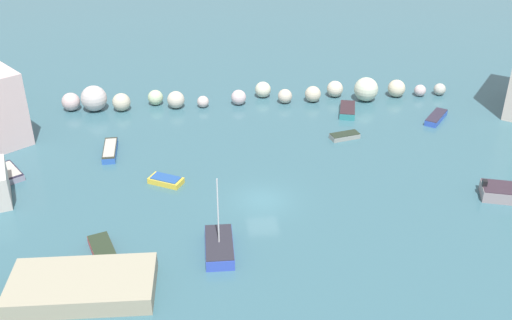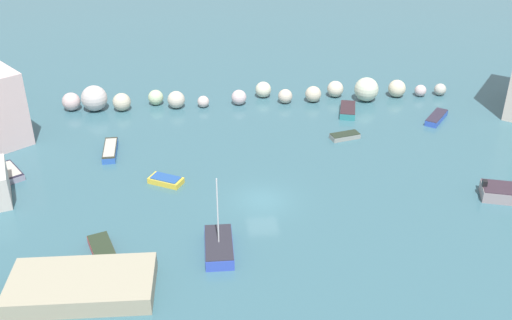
{
  "view_description": "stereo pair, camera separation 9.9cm",
  "coord_description": "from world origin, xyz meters",
  "views": [
    {
      "loc": [
        -5.06,
        -39.71,
        25.7
      ],
      "look_at": [
        0.0,
        4.87,
        1.0
      ],
      "focal_mm": 42.05,
      "sensor_mm": 36.0,
      "label": 1
    },
    {
      "loc": [
        -4.96,
        -39.72,
        25.7
      ],
      "look_at": [
        0.0,
        4.87,
        1.0
      ],
      "focal_mm": 42.05,
      "sensor_mm": 36.0,
      "label": 2
    }
  ],
  "objects": [
    {
      "name": "moored_boat_5",
      "position": [
        -12.81,
        9.42,
        0.32
      ],
      "size": [
        1.28,
        4.26,
        0.62
      ],
      "rotation": [
        0.0,
        0.0,
        4.74
      ],
      "color": "blue",
      "rests_on": "cove_water"
    },
    {
      "name": "moored_boat_0",
      "position": [
        -3.82,
        -6.24,
        0.46
      ],
      "size": [
        2.02,
        4.28,
        5.92
      ],
      "rotation": [
        0.0,
        0.0,
        4.69
      ],
      "color": "blue",
      "rests_on": "cove_water"
    },
    {
      "name": "moored_boat_1",
      "position": [
        10.75,
        15.64,
        0.35
      ],
      "size": [
        2.44,
        3.92,
        0.7
      ],
      "rotation": [
        0.0,
        0.0,
        4.45
      ],
      "color": "teal",
      "rests_on": "cove_water"
    },
    {
      "name": "moored_boat_7",
      "position": [
        -20.97,
        6.35,
        0.3
      ],
      "size": [
        3.14,
        3.71,
        0.58
      ],
      "rotation": [
        0.0,
        0.0,
        5.28
      ],
      "color": "gray",
      "rests_on": "cove_water"
    },
    {
      "name": "moored_boat_4",
      "position": [
        -11.79,
        -5.67,
        0.3
      ],
      "size": [
        2.58,
        4.08,
        0.6
      ],
      "rotation": [
        0.0,
        0.0,
        5.04
      ],
      "color": "#BE3537",
      "rests_on": "cove_water"
    },
    {
      "name": "rock_breakwater",
      "position": [
        -0.13,
        19.35,
        1.03
      ],
      "size": [
        41.44,
        4.37,
        2.67
      ],
      "color": "beige",
      "rests_on": "ground"
    },
    {
      "name": "moored_boat_8",
      "position": [
        9.08,
        9.99,
        0.26
      ],
      "size": [
        2.96,
        1.75,
        0.51
      ],
      "rotation": [
        0.0,
        0.0,
        3.38
      ],
      "color": "gray",
      "rests_on": "cove_water"
    },
    {
      "name": "stone_dock",
      "position": [
        -12.63,
        -9.5,
        0.61
      ],
      "size": [
        9.23,
        4.98,
        1.22
      ],
      "primitive_type": "cube",
      "rotation": [
        0.0,
        0.0,
        -0.04
      ],
      "color": "#9C957D",
      "rests_on": "ground"
    },
    {
      "name": "moored_boat_6",
      "position": [
        -7.68,
        3.55,
        0.27
      ],
      "size": [
        3.09,
        2.53,
        0.55
      ],
      "rotation": [
        0.0,
        0.0,
        5.78
      ],
      "color": "gold",
      "rests_on": "cove_water"
    },
    {
      "name": "cove_water",
      "position": [
        0.0,
        0.0,
        0.0
      ],
      "size": [
        160.0,
        160.0,
        0.0
      ],
      "primitive_type": "plane",
      "color": "#36606D",
      "rests_on": "ground"
    },
    {
      "name": "moored_boat_3",
      "position": [
        19.26,
        12.96,
        0.3
      ],
      "size": [
        3.31,
        3.72,
        0.6
      ],
      "rotation": [
        0.0,
        0.0,
        4.04
      ],
      "color": "blue",
      "rests_on": "cove_water"
    }
  ]
}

